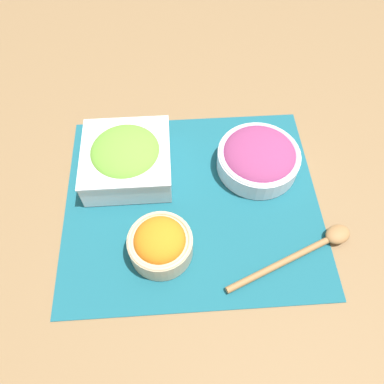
{
  "coord_description": "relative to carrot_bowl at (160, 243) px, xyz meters",
  "views": [
    {
      "loc": [
        0.02,
        0.38,
        0.64
      ],
      "look_at": [
        0.0,
        0.0,
        0.03
      ],
      "focal_mm": 35.0,
      "sensor_mm": 36.0,
      "label": 1
    }
  ],
  "objects": [
    {
      "name": "ground_plane",
      "position": [
        -0.06,
        -0.1,
        -0.04
      ],
      "size": [
        3.0,
        3.0,
        0.0
      ],
      "primitive_type": "plane",
      "color": "olive"
    },
    {
      "name": "placemat",
      "position": [
        -0.06,
        -0.1,
        -0.04
      ],
      "size": [
        0.5,
        0.43,
        0.0
      ],
      "color": "#195B6B",
      "rests_on": "ground_plane"
    },
    {
      "name": "carrot_bowl",
      "position": [
        0.0,
        0.0,
        0.0
      ],
      "size": [
        0.11,
        0.11,
        0.07
      ],
      "color": "#C6B28E",
      "rests_on": "placemat"
    },
    {
      "name": "onion_bowl",
      "position": [
        -0.2,
        -0.18,
        -0.0
      ],
      "size": [
        0.17,
        0.17,
        0.06
      ],
      "color": "silver",
      "rests_on": "placemat"
    },
    {
      "name": "lettuce_bowl",
      "position": [
        0.06,
        -0.19,
        0.01
      ],
      "size": [
        0.17,
        0.17,
        0.08
      ],
      "color": "white",
      "rests_on": "placemat"
    },
    {
      "name": "wooden_spoon",
      "position": [
        -0.27,
        0.01,
        -0.03
      ],
      "size": [
        0.25,
        0.12,
        0.02
      ],
      "color": "#9E7042",
      "rests_on": "placemat"
    }
  ]
}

